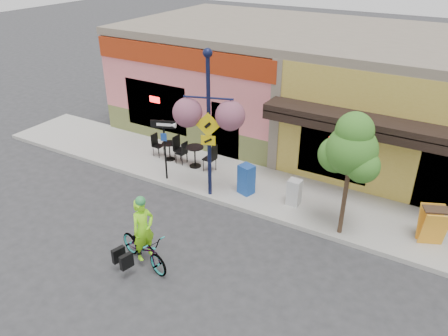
# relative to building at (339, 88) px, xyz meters

# --- Properties ---
(ground) EXTENTS (90.00, 90.00, 0.00)m
(ground) POSITION_rel_building_xyz_m (0.00, -7.50, -2.25)
(ground) COLOR #2D2D30
(ground) RESTS_ON ground
(sidewalk) EXTENTS (24.00, 3.00, 0.15)m
(sidewalk) POSITION_rel_building_xyz_m (0.00, -5.50, -2.17)
(sidewalk) COLOR #9E9B93
(sidewalk) RESTS_ON ground
(curb) EXTENTS (24.00, 0.12, 0.15)m
(curb) POSITION_rel_building_xyz_m (0.00, -6.95, -2.17)
(curb) COLOR #A8A59E
(curb) RESTS_ON ground
(building) EXTENTS (18.20, 8.20, 4.50)m
(building) POSITION_rel_building_xyz_m (0.00, 0.00, 0.00)
(building) COLOR #DC6D72
(building) RESTS_ON ground
(bicycle) EXTENTS (1.99, 1.11, 0.99)m
(bicycle) POSITION_rel_building_xyz_m (-1.74, -10.48, -1.76)
(bicycle) COLOR maroon
(bicycle) RESTS_ON ground
(cyclist_rider) EXTENTS (0.56, 0.72, 1.74)m
(cyclist_rider) POSITION_rel_building_xyz_m (-1.69, -10.48, -1.38)
(cyclist_rider) COLOR #94FF1A
(cyclist_rider) RESTS_ON ground
(lamp_post) EXTENTS (1.66, 1.09, 4.82)m
(lamp_post) POSITION_rel_building_xyz_m (-2.02, -6.77, 0.31)
(lamp_post) COLOR #111636
(lamp_post) RESTS_ON sidewalk
(one_way_sign) EXTENTS (0.86, 0.48, 2.22)m
(one_way_sign) POSITION_rel_building_xyz_m (-3.89, -6.66, -0.99)
(one_way_sign) COLOR black
(one_way_sign) RESTS_ON sidewalk
(cafe_set_left) EXTENTS (1.55, 0.83, 0.91)m
(cafe_set_left) POSITION_rel_building_xyz_m (-4.70, -5.40, -1.65)
(cafe_set_left) COLOR black
(cafe_set_left) RESTS_ON sidewalk
(cafe_set_right) EXTENTS (1.77, 0.93, 1.05)m
(cafe_set_right) POSITION_rel_building_xyz_m (-3.54, -5.39, -1.58)
(cafe_set_right) COLOR black
(cafe_set_right) RESTS_ON sidewalk
(newspaper_box_blue) EXTENTS (0.56, 0.52, 1.02)m
(newspaper_box_blue) POSITION_rel_building_xyz_m (-1.01, -6.11, -1.59)
(newspaper_box_blue) COLOR #1A479C
(newspaper_box_blue) RESTS_ON sidewalk
(newspaper_box_grey) EXTENTS (0.41, 0.37, 0.86)m
(newspaper_box_grey) POSITION_rel_building_xyz_m (0.62, -5.95, -1.67)
(newspaper_box_grey) COLOR #B8B8B8
(newspaper_box_grey) RESTS_ON sidewalk
(street_tree) EXTENTS (1.47, 1.47, 3.73)m
(street_tree) POSITION_rel_building_xyz_m (2.36, -6.68, -0.24)
(street_tree) COLOR #3D7A26
(street_tree) RESTS_ON sidewalk
(sandwich_board) EXTENTS (0.79, 0.70, 1.10)m
(sandwich_board) POSITION_rel_building_xyz_m (4.73, -6.04, -1.55)
(sandwich_board) COLOR #F7A227
(sandwich_board) RESTS_ON sidewalk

